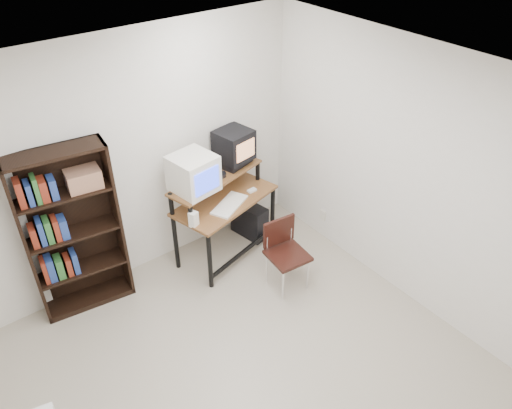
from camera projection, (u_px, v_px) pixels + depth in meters
floor at (247, 386)px, 4.35m from camera, size 4.00×4.00×0.01m
ceiling at (243, 108)px, 2.86m from camera, size 4.00×4.00×0.01m
back_wall at (124, 165)px, 4.90m from camera, size 4.00×0.01×2.60m
right_wall at (419, 185)px, 4.61m from camera, size 0.01×4.00×2.60m
computer_desk at (224, 202)px, 5.46m from camera, size 1.27×0.85×0.98m
crt_monitor at (193, 174)px, 5.03m from camera, size 0.47×0.47×0.39m
vcr at (234, 162)px, 5.54m from camera, size 0.42×0.35×0.08m
crt_tv at (234, 145)px, 5.42m from camera, size 0.41×0.41×0.34m
cd_spindle at (221, 175)px, 5.33m from camera, size 0.15×0.15×0.05m
keyboard at (230, 205)px, 5.32m from camera, size 0.51×0.40×0.03m
mousepad at (250, 192)px, 5.55m from camera, size 0.23×0.19×0.01m
mouse at (252, 191)px, 5.54m from camera, size 0.10×0.06×0.03m
desk_speaker at (194, 219)px, 5.00m from camera, size 0.10×0.10×0.17m
pc_tower at (249, 220)px, 5.99m from camera, size 0.27×0.48×0.42m
school_chair at (284, 248)px, 5.15m from camera, size 0.42×0.42×0.77m
bookshelf at (72, 230)px, 4.70m from camera, size 0.91×0.40×1.75m
wall_outlet at (323, 215)px, 5.92m from camera, size 0.02×0.08×0.12m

